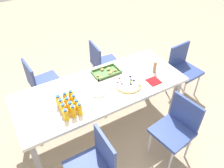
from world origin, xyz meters
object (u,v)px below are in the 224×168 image
chair_near_left (95,164)px  juice_bottle_9 (59,101)px  juice_bottle_6 (61,105)px  fruit_pizza (128,84)px  juice_bottle_8 (74,100)px  cardboard_tube (155,67)px  chair_end (183,66)px  juice_bottle_5 (77,105)px  snack_tray (106,72)px  juice_bottle_7 (68,103)px  napkin_stack (154,81)px  juice_bottle_10 (65,98)px  plate_stack (98,92)px  juice_bottle_3 (64,109)px  chair_far_right (102,62)px  chair_near_right (177,126)px  juice_bottle_11 (71,96)px  juice_bottle_2 (80,109)px  chair_far_left (40,81)px  party_table (102,91)px  juice_bottle_4 (71,107)px  juice_bottle_0 (66,115)px

chair_near_left → juice_bottle_9: (-0.07, 0.68, 0.30)m
juice_bottle_6 → fruit_pizza: bearing=-1.3°
juice_bottle_8 → cardboard_tube: cardboard_tube is taller
chair_end → fruit_pizza: (-1.13, -0.18, 0.25)m
juice_bottle_5 → snack_tray: bearing=34.7°
juice_bottle_5 → juice_bottle_7: (-0.07, 0.07, 0.00)m
chair_near_left → cardboard_tube: (1.21, 0.64, 0.31)m
juice_bottle_6 → napkin_stack: (1.14, -0.12, -0.06)m
juice_bottle_6 → juice_bottle_9: bearing=89.7°
juice_bottle_10 → plate_stack: size_ratio=0.77×
juice_bottle_3 → chair_far_right: bearing=44.9°
juice_bottle_3 → napkin_stack: juice_bottle_3 is taller
napkin_stack → chair_near_right: bearing=-97.5°
chair_far_right → juice_bottle_11: (-0.82, -0.81, 0.30)m
juice_bottle_2 → snack_tray: (0.58, 0.48, -0.06)m
juice_bottle_8 → fruit_pizza: juice_bottle_8 is taller
juice_bottle_2 → plate_stack: bearing=31.6°
chair_near_left → juice_bottle_2: size_ratio=5.52×
juice_bottle_11 → juice_bottle_6: bearing=-152.3°
juice_bottle_8 → chair_end: bearing=5.1°
chair_far_left → juice_bottle_2: size_ratio=5.52×
fruit_pizza → cardboard_tube: (0.44, 0.05, 0.06)m
chair_near_right → party_table: bearing=25.9°
chair_far_left → juice_bottle_11: bearing=5.6°
chair_far_right → juice_bottle_10: bearing=-44.2°
snack_tray → juice_bottle_4: bearing=-148.1°
juice_bottle_7 → juice_bottle_8: (0.08, 0.00, 0.00)m
juice_bottle_0 → juice_bottle_9: bearing=88.7°
juice_bottle_3 → napkin_stack: (1.14, -0.04, -0.06)m
juice_bottle_2 → plate_stack: (0.31, 0.19, -0.06)m
juice_bottle_2 → fruit_pizza: bearing=11.3°
juice_bottle_9 → fruit_pizza: juice_bottle_9 is taller
juice_bottle_4 → plate_stack: 0.41m
juice_bottle_4 → juice_bottle_7: bearing=92.6°
juice_bottle_11 → chair_near_right: bearing=-38.7°
juice_bottle_3 → snack_tray: juice_bottle_3 is taller
plate_stack → chair_end: bearing=4.7°
chair_far_right → juice_bottle_3: size_ratio=5.74×
chair_end → juice_bottle_9: size_ratio=5.80×
snack_tray → chair_end: bearing=-7.7°
juice_bottle_0 → juice_bottle_11: 0.28m
juice_bottle_8 → napkin_stack: 1.01m
chair_end → juice_bottle_10: 1.91m
chair_near_right → juice_bottle_8: 1.18m
chair_near_left → juice_bottle_10: bearing=-1.0°
juice_bottle_4 → napkin_stack: bearing=-2.2°
chair_far_left → chair_far_right: size_ratio=1.00×
chair_near_right → cardboard_tube: cardboard_tube is taller
juice_bottle_4 → juice_bottle_5: 0.07m
juice_bottle_7 → juice_bottle_10: size_ratio=0.98×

